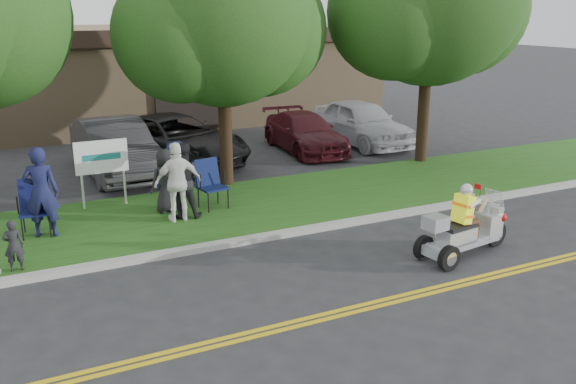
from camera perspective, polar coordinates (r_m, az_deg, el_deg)
name	(u,v)px	position (r m, az deg, el deg)	size (l,w,h in m)	color
ground	(346,296)	(10.75, 5.46, -9.63)	(120.00, 120.00, 0.00)	#28282B
centerline_near	(364,310)	(10.31, 7.16, -10.87)	(60.00, 0.10, 0.01)	gold
centerline_far	(359,306)	(10.43, 6.68, -10.51)	(60.00, 0.10, 0.01)	gold
curb	(273,236)	(13.19, -1.43, -4.11)	(60.00, 0.25, 0.12)	#A8A89E
grass_verge	(237,208)	(15.06, -4.83, -1.48)	(60.00, 4.00, 0.10)	#224B14
commercial_building	(165,72)	(28.19, -11.47, 10.91)	(18.00, 8.20, 4.00)	#9E7F5B
tree_mid	(224,22)	(16.40, -6.04, 15.57)	(5.88, 4.80, 7.05)	#332114
business_sign	(102,161)	(15.34, -17.04, 2.84)	(1.25, 0.06, 1.75)	silver
trike_scooter	(464,231)	(12.59, 16.14, -3.56)	(2.33, 0.86, 1.52)	black
lawn_chair_a	(35,203)	(14.09, -22.60, -0.99)	(0.70, 0.72, 1.18)	black
lawn_chair_b	(210,180)	(14.87, -7.32, 1.08)	(0.72, 0.74, 1.18)	black
spectator_adult_left	(41,192)	(13.76, -22.08, -0.01)	(0.71, 0.47, 1.95)	#181A43
spectator_adult_mid	(182,180)	(14.16, -9.90, 1.07)	(0.86, 0.67, 1.76)	black
spectator_adult_right	(178,182)	(13.93, -10.27, 0.92)	(1.07, 0.44, 1.82)	white
spectator_chair_a	(177,175)	(14.95, -10.32, 1.62)	(1.05, 0.61, 1.63)	#1A1C49
spectator_chair_b	(166,181)	(14.64, -11.36, 1.03)	(0.75, 0.49, 1.53)	black
child_left	(14,245)	(12.30, -24.29, -4.58)	(0.36, 0.24, 0.99)	black
parked_car_left	(115,148)	(18.67, -15.86, 3.98)	(1.73, 4.97, 1.64)	#313133
parked_car_mid	(173,140)	(19.72, -10.67, 4.83)	(2.53, 5.50, 1.53)	black
parked_car_right	(305,133)	(21.14, 1.58, 5.59)	(1.80, 4.43, 1.29)	#420F16
parked_car_far_right	(361,122)	(22.30, 6.85, 6.49)	(1.90, 4.73, 1.61)	#BBBCC3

